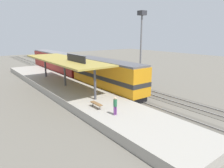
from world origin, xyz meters
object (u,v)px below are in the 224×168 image
Objects in this scene: freight_car at (111,70)px; light_mast at (141,32)px; passenger_carriage_single at (57,62)px; platform_bench at (96,104)px; person_waiting at (115,105)px; locomotive at (106,75)px.

light_mast reaches higher than freight_car.
passenger_carriage_single is at bearing 109.51° from freight_car.
person_waiting is (0.39, -2.57, 0.51)m from platform_bench.
platform_bench is 25.46m from passenger_carriage_single.
passenger_carriage_single is 19.59m from light_mast.
platform_bench is 2.65m from person_waiting.
passenger_carriage_single is at bearing 76.36° from platform_bench.
passenger_carriage_single is 27.87m from person_waiting.
platform_bench is 17.36m from light_mast.
light_mast is (13.80, 7.81, 7.05)m from platform_bench.
freight_car is 8.18m from light_mast.
freight_car is at bearing -70.49° from passenger_carriage_single.
locomotive is (6.00, 6.72, 1.07)m from platform_bench.
freight_car is (4.60, -12.98, -0.34)m from passenger_carriage_single.
locomotive is 6.82m from freight_car.
passenger_carriage_single is 13.78m from freight_car.
person_waiting is at bearing -125.50° from freight_car.
platform_bench is at bearing -131.75° from locomotive.
locomotive is 9.89m from light_mast.
person_waiting is (-5.61, -27.29, -0.46)m from passenger_carriage_single.
platform_bench is 0.15× the size of light_mast.
passenger_carriage_single is 1.71× the size of light_mast.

